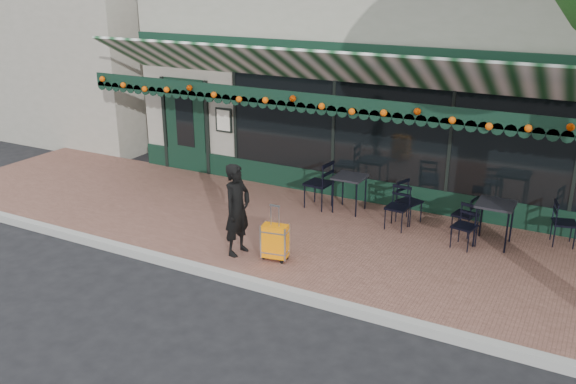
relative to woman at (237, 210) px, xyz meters
The scene contains 15 objects.
ground 1.66m from the woman, 26.86° to the right, with size 80.00×80.00×0.00m, color black.
sidewalk 2.04m from the woman, 48.29° to the left, with size 18.00×4.00×0.15m, color brown.
curb 1.66m from the woman, 29.75° to the right, with size 18.00×0.16×0.15m, color #9E9E99.
restaurant_building 7.44m from the woman, 80.34° to the left, with size 12.00×9.60×4.50m.
neighbor_building_left 13.97m from the woman, 147.92° to the left, with size 12.00×8.00×4.80m, color #9E988B.
woman is the anchor object (origin of this frame).
suitcase 0.82m from the woman, ahead, with size 0.45×0.30×0.95m.
cafe_table_a 4.42m from the woman, 32.68° to the left, with size 0.63×0.63×0.77m.
cafe_table_b 2.84m from the woman, 71.64° to the left, with size 0.59×0.59×0.73m.
chair_a_left 4.11m from the woman, 39.17° to the left, with size 0.38×0.38×0.75m, color black, non-canonical shape.
chair_a_right 5.65m from the woman, 31.60° to the left, with size 0.40×0.40×0.80m, color black, non-canonical shape.
chair_a_front 3.90m from the woman, 31.48° to the left, with size 0.38×0.38×0.76m, color black, non-canonical shape.
chair_b_left 2.62m from the woman, 84.23° to the left, with size 0.49×0.49×0.99m, color black, non-canonical shape.
chair_b_right 3.44m from the woman, 51.74° to the left, with size 0.40×0.40×0.81m, color black, non-canonical shape.
chair_b_front 3.07m from the woman, 48.56° to the left, with size 0.40×0.40×0.81m, color black, non-canonical shape.
Camera 1 is at (3.94, -7.26, 4.62)m, focal length 38.00 mm.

